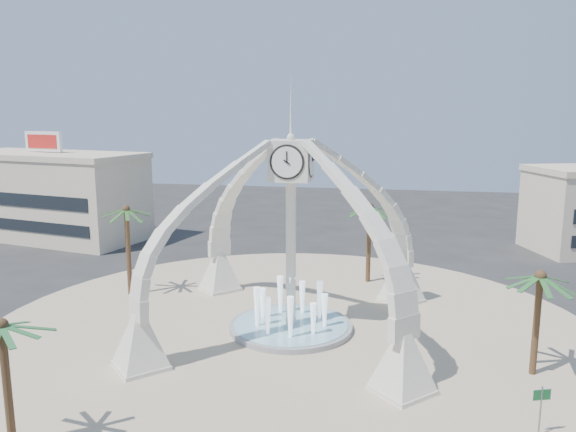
% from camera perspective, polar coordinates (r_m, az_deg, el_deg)
% --- Properties ---
extents(ground, '(140.00, 140.00, 0.00)m').
position_cam_1_polar(ground, '(37.27, 0.28, -11.51)').
color(ground, '#282828').
rests_on(ground, ground).
extents(plaza, '(40.00, 40.00, 0.06)m').
position_cam_1_polar(plaza, '(37.26, 0.29, -11.46)').
color(plaza, tan).
rests_on(plaza, ground).
extents(clock_tower, '(17.94, 17.94, 16.30)m').
position_cam_1_polar(clock_tower, '(35.35, 0.29, -1.70)').
color(clock_tower, silver).
rests_on(clock_tower, ground).
extents(fountain, '(8.00, 8.00, 3.62)m').
position_cam_1_polar(fountain, '(37.16, 0.29, -11.09)').
color(fountain, '#959598').
rests_on(fountain, ground).
extents(building_nw, '(23.75, 13.73, 11.90)m').
position_cam_1_polar(building_nw, '(68.50, -23.22, 1.98)').
color(building_nw, beige).
rests_on(building_nw, ground).
extents(palm_east, '(4.70, 4.70, 6.26)m').
position_cam_1_polar(palm_east, '(32.34, 24.25, -5.71)').
color(palm_east, brown).
rests_on(palm_east, ground).
extents(palm_west, '(4.64, 4.64, 7.49)m').
position_cam_1_polar(palm_west, '(44.04, -16.12, 0.51)').
color(palm_west, brown).
rests_on(palm_west, ground).
extents(palm_north, '(4.74, 4.74, 7.17)m').
position_cam_1_polar(palm_north, '(46.20, 8.29, 0.85)').
color(palm_north, brown).
rests_on(palm_north, ground).
extents(palm_south, '(4.17, 4.17, 6.23)m').
position_cam_1_polar(palm_south, '(25.71, -27.11, -10.04)').
color(palm_south, brown).
rests_on(palm_south, ground).
extents(street_sign, '(0.83, 0.30, 2.36)m').
position_cam_1_polar(street_sign, '(27.74, 24.33, -16.75)').
color(street_sign, slate).
rests_on(street_sign, ground).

